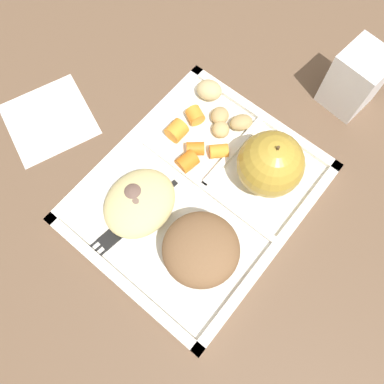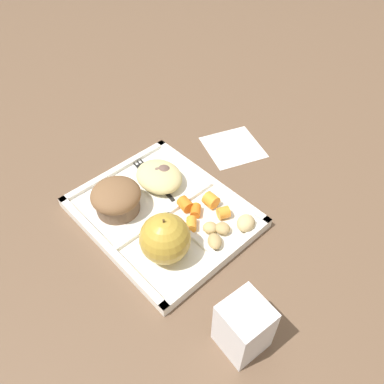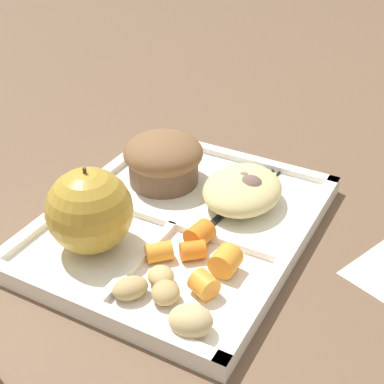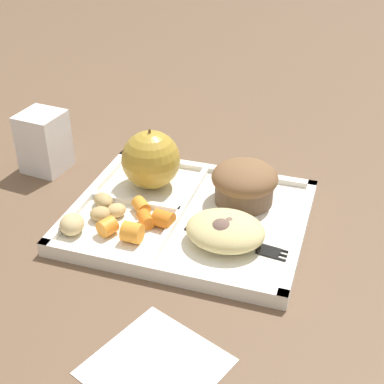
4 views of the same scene
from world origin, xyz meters
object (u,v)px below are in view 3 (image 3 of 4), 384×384
object	(u,v)px
bran_muffin	(163,159)
plastic_fork	(251,190)
lunch_tray	(179,225)
green_apple	(89,211)

from	to	relation	value
bran_muffin	plastic_fork	bearing A→B (deg)	-73.82
lunch_tray	bran_muffin	world-z (taller)	bran_muffin
lunch_tray	bran_muffin	size ratio (longest dim) A/B	3.38
bran_muffin	green_apple	bearing A→B (deg)	-180.00
plastic_fork	bran_muffin	bearing A→B (deg)	106.18
green_apple	bran_muffin	xyz separation A→B (m)	(0.14, 0.00, -0.01)
green_apple	plastic_fork	world-z (taller)	green_apple
lunch_tray	plastic_fork	world-z (taller)	lunch_tray
plastic_fork	lunch_tray	bearing A→B (deg)	154.65
lunch_tray	bran_muffin	bearing A→B (deg)	41.52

